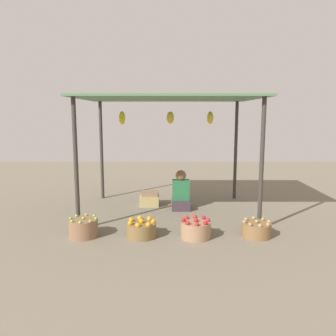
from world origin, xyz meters
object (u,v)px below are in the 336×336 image
object	(u,v)px
basket_oranges	(141,229)
basket_potatoes	(256,229)
vendor_person	(180,194)
basket_red_apples	(195,229)
basket_limes	(83,228)
wooden_crate_stacked_rear	(149,201)
wooden_crate_near_vendor	(149,198)

from	to	relation	value
basket_oranges	basket_potatoes	bearing A→B (deg)	0.49
vendor_person	basket_red_apples	distance (m)	1.66
basket_limes	basket_oranges	world-z (taller)	basket_limes
basket_red_apples	wooden_crate_stacked_rear	world-z (taller)	basket_red_apples
vendor_person	basket_limes	bearing A→B (deg)	-134.67
vendor_person	wooden_crate_stacked_rear	xyz separation A→B (m)	(-0.65, 0.20, -0.20)
vendor_person	basket_potatoes	xyz separation A→B (m)	(1.12, -1.59, -0.18)
wooden_crate_near_vendor	wooden_crate_stacked_rear	bearing A→B (deg)	-100.48
basket_limes	vendor_person	bearing A→B (deg)	45.33
basket_potatoes	wooden_crate_stacked_rear	distance (m)	2.51
basket_oranges	basket_potatoes	xyz separation A→B (m)	(1.79, 0.02, -0.01)
vendor_person	basket_oranges	distance (m)	1.75
basket_oranges	wooden_crate_stacked_rear	bearing A→B (deg)	89.20
vendor_person	basket_red_apples	world-z (taller)	vendor_person
vendor_person	wooden_crate_near_vendor	xyz separation A→B (m)	(-0.63, 0.26, -0.15)
basket_limes	basket_oranges	xyz separation A→B (m)	(0.90, -0.01, -0.02)
basket_limes	wooden_crate_stacked_rear	size ratio (longest dim) A/B	1.13
basket_red_apples	basket_limes	bearing A→B (deg)	178.25
basket_red_apples	wooden_crate_stacked_rear	xyz separation A→B (m)	(-0.81, 1.84, -0.03)
basket_red_apples	basket_potatoes	size ratio (longest dim) A/B	1.02
basket_potatoes	wooden_crate_near_vendor	size ratio (longest dim) A/B	1.34
basket_oranges	wooden_crate_near_vendor	bearing A→B (deg)	88.89
basket_red_apples	wooden_crate_near_vendor	size ratio (longest dim) A/B	1.36
wooden_crate_near_vendor	wooden_crate_stacked_rear	world-z (taller)	wooden_crate_near_vendor
vendor_person	basket_red_apples	size ratio (longest dim) A/B	1.70
basket_limes	basket_red_apples	bearing A→B (deg)	-1.75
basket_limes	basket_potatoes	distance (m)	2.69
vendor_person	wooden_crate_stacked_rear	distance (m)	0.70
basket_oranges	wooden_crate_stacked_rear	xyz separation A→B (m)	(0.03, 1.80, -0.02)
basket_limes	wooden_crate_stacked_rear	bearing A→B (deg)	62.60
basket_potatoes	wooden_crate_stacked_rear	world-z (taller)	basket_potatoes
basket_limes	wooden_crate_stacked_rear	world-z (taller)	basket_limes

